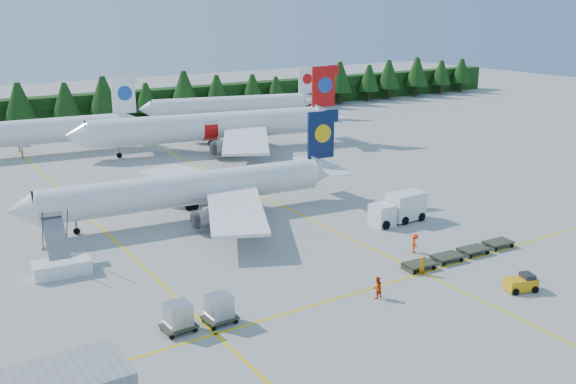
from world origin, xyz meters
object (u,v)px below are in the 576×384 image
airliner_red (204,127)px  baggage_tug (522,283)px  airliner_navy (181,191)px  airstairs (61,263)px  service_truck (397,208)px

airliner_red → baggage_tug: airliner_red is taller
airliner_navy → airliner_red: 33.99m
airliner_red → airstairs: airliner_red is taller
service_truck → airliner_red: bearing=92.4°
airliner_navy → airliner_red: size_ratio=0.84×
airstairs → service_truck: bearing=-3.8°
airstairs → baggage_tug: 38.85m
airstairs → baggage_tug: size_ratio=2.41×
airliner_red → baggage_tug: 61.57m
airstairs → service_truck: airstairs is taller
airstairs → baggage_tug: bearing=-32.6°
airliner_navy → service_truck: size_ratio=5.68×
airliner_navy → airstairs: (-14.75, -8.02, -2.24)m
airstairs → service_truck: 34.18m
airliner_red → baggage_tug: bearing=-80.0°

